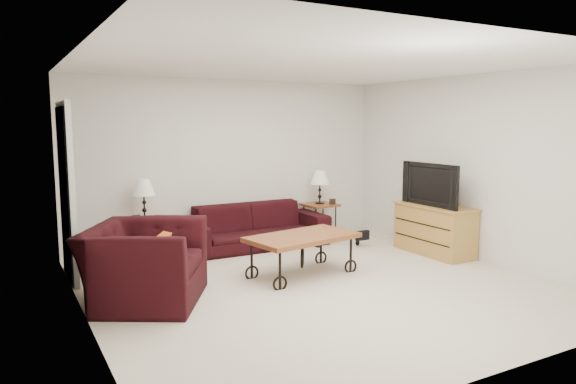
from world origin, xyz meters
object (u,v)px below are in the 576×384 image
at_px(lamp_left, 144,199).
at_px(lamp_right, 320,187).
at_px(armchair, 145,264).
at_px(tv_stand, 434,230).
at_px(side_table_right, 320,220).
at_px(side_table_left, 145,238).
at_px(coffee_table, 302,255).
at_px(television, 435,184).
at_px(sofa, 255,226).
at_px(backpack, 358,231).

distance_m(lamp_left, lamp_right, 2.84).
xyz_separation_m(armchair, tv_stand, (4.11, 0.06, -0.06)).
bearing_deg(side_table_right, side_table_left, 180.00).
bearing_deg(armchair, coffee_table, -58.56).
relative_size(armchair, television, 1.20).
distance_m(lamp_left, tv_stand, 4.08).
bearing_deg(side_table_left, lamp_left, 0.00).
distance_m(sofa, tv_stand, 2.61).
xyz_separation_m(lamp_left, backpack, (2.99, -0.84, -0.60)).
height_order(side_table_right, television, television).
distance_m(side_table_left, tv_stand, 4.06).
relative_size(coffee_table, backpack, 3.02).
bearing_deg(lamp_right, armchair, -151.00).
bearing_deg(armchair, lamp_left, 16.18).
relative_size(lamp_right, backpack, 1.22).
distance_m(lamp_left, television, 4.04).
bearing_deg(lamp_right, side_table_right, 0.00).
height_order(side_table_right, backpack, side_table_right).
bearing_deg(lamp_left, tv_stand, -25.77).
bearing_deg(lamp_left, coffee_table, -50.48).
distance_m(television, backpack, 1.37).
bearing_deg(television, side_table_left, -115.89).
relative_size(coffee_table, tv_stand, 1.15).
relative_size(side_table_right, backpack, 1.22).
xyz_separation_m(side_table_left, lamp_right, (2.84, -0.00, 0.54)).
distance_m(armchair, backpack, 3.59).
bearing_deg(sofa, side_table_left, 173.51).
xyz_separation_m(lamp_left, tv_stand, (3.65, -1.76, -0.47)).
bearing_deg(backpack, side_table_right, 113.52).
distance_m(coffee_table, armchair, 1.93).
height_order(side_table_left, coffee_table, side_table_left).
xyz_separation_m(sofa, backpack, (1.41, -0.66, -0.10)).
xyz_separation_m(lamp_left, coffee_table, (1.47, -1.78, -0.57)).
xyz_separation_m(side_table_left, backpack, (2.99, -0.84, -0.05)).
distance_m(sofa, side_table_right, 1.27).
relative_size(lamp_right, television, 0.52).
xyz_separation_m(sofa, lamp_left, (-1.58, 0.18, 0.50)).
distance_m(side_table_right, backpack, 0.86).
bearing_deg(sofa, television, -37.68).
height_order(sofa, television, television).
bearing_deg(side_table_left, side_table_right, -0.00).
xyz_separation_m(coffee_table, television, (2.16, 0.02, 0.75)).
relative_size(armchair, tv_stand, 1.07).
bearing_deg(tv_stand, coffee_table, -179.57).
distance_m(side_table_right, television, 2.07).
height_order(lamp_left, armchair, lamp_left).
bearing_deg(tv_stand, side_table_left, 154.23).
relative_size(sofa, lamp_right, 4.05).
xyz_separation_m(armchair, backpack, (3.44, 0.98, -0.18)).
height_order(sofa, lamp_left, lamp_left).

